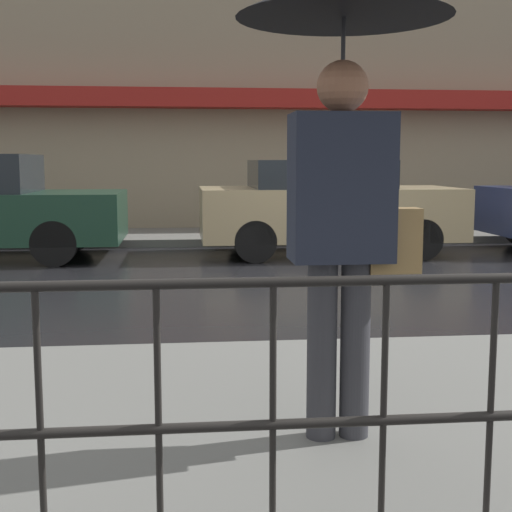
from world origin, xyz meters
TOP-DOWN VIEW (x-y plane):
  - ground_plane at (0.00, 0.00)m, footprint 80.00×80.00m
  - sidewalk_far at (0.00, 4.48)m, footprint 28.00×2.14m
  - lane_marking at (0.00, 0.00)m, footprint 25.20×0.12m
  - building_storefront at (0.00, 5.67)m, footprint 28.00×0.85m
  - pedestrian at (-1.12, -5.24)m, footprint 0.96×0.96m
  - car_tan at (0.36, 2.29)m, footprint 3.90×1.77m

SIDE VIEW (x-z plane):
  - ground_plane at x=0.00m, z-range 0.00..0.00m
  - lane_marking at x=0.00m, z-range 0.00..0.01m
  - sidewalk_far at x=0.00m, z-range 0.00..0.13m
  - car_tan at x=0.36m, z-range 0.02..1.46m
  - pedestrian at x=-1.12m, z-range 0.68..2.82m
  - building_storefront at x=0.00m, z-range 0.01..4.82m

